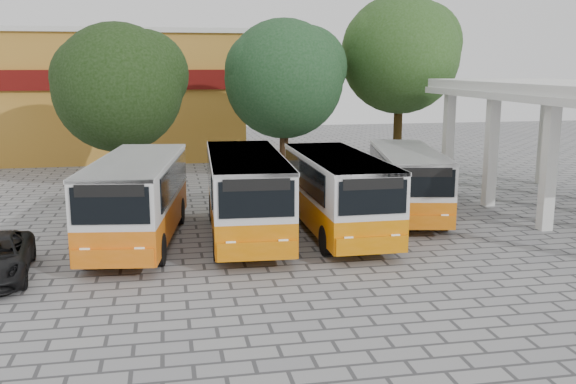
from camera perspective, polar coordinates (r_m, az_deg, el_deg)
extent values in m
plane|color=slate|center=(21.13, 6.20, -5.59)|extent=(90.00, 90.00, 0.00)
cube|color=silver|center=(33.08, 14.07, 4.67)|extent=(0.45, 0.45, 5.00)
cube|color=silver|center=(35.63, 21.86, 4.65)|extent=(0.45, 0.45, 5.00)
cube|color=#AE7726|center=(45.65, -17.26, 8.12)|extent=(20.00, 10.00, 8.00)
cube|color=#590C0A|center=(40.54, -18.14, 9.43)|extent=(20.00, 0.20, 1.20)
cube|color=silver|center=(45.64, -17.57, 13.32)|extent=(20.40, 10.40, 0.30)
cube|color=#D5610C|center=(22.80, -13.15, -2.17)|extent=(3.55, 8.43, 1.07)
cube|color=silver|center=(22.54, -13.30, 1.01)|extent=(3.55, 8.43, 1.50)
cube|color=silver|center=(22.43, -13.38, 2.74)|extent=(3.60, 8.43, 0.12)
cube|color=black|center=(22.63, -16.45, 0.93)|extent=(0.98, 6.68, 1.07)
cube|color=black|center=(22.52, -10.14, 1.17)|extent=(0.98, 6.68, 1.07)
cube|color=black|center=(18.52, -13.80, -1.16)|extent=(2.18, 0.35, 1.07)
cube|color=black|center=(18.43, -13.86, 0.14)|extent=(1.93, 0.33, 0.35)
cylinder|color=black|center=(20.42, -16.48, -5.11)|extent=(0.29, 1.02, 1.02)
cylinder|color=black|center=(20.31, -10.26, -4.91)|extent=(0.29, 1.02, 1.02)
cylinder|color=black|center=(25.54, -15.37, -1.80)|extent=(0.29, 1.02, 1.02)
cylinder|color=black|center=(25.45, -10.41, -1.62)|extent=(0.29, 1.02, 1.02)
cube|color=#CD6903|center=(22.97, -3.74, -1.76)|extent=(2.86, 8.38, 1.09)
cube|color=silver|center=(22.71, -3.78, 1.44)|extent=(2.86, 8.38, 1.52)
cube|color=silver|center=(22.60, -3.80, 3.19)|extent=(2.91, 8.38, 0.12)
cube|color=black|center=(22.59, -6.96, 1.37)|extent=(0.37, 6.82, 1.09)
cube|color=black|center=(22.89, -0.65, 1.58)|extent=(0.37, 6.82, 1.09)
cube|color=black|center=(18.66, -2.20, -0.65)|extent=(2.22, 0.15, 1.09)
cube|color=black|center=(18.58, -2.21, 0.66)|extent=(1.97, 0.15, 0.35)
cylinder|color=black|center=(20.37, -5.91, -4.71)|extent=(0.29, 1.03, 1.03)
cylinder|color=black|center=(20.67, 0.29, -4.42)|extent=(0.29, 1.03, 1.03)
cylinder|color=black|center=(25.57, -6.96, -1.44)|extent=(0.29, 1.03, 1.03)
cylinder|color=black|center=(25.81, -2.01, -1.25)|extent=(0.29, 1.03, 1.03)
cube|color=#CF6F01|center=(23.49, 4.41, -1.57)|extent=(2.40, 7.96, 1.04)
cube|color=silver|center=(23.24, 4.46, 1.44)|extent=(2.40, 7.96, 1.46)
cube|color=silver|center=(23.14, 4.48, 3.08)|extent=(2.45, 7.96, 0.12)
cube|color=black|center=(22.95, 1.53, 1.38)|extent=(0.06, 6.56, 1.04)
cube|color=black|center=(23.58, 7.31, 1.56)|extent=(0.06, 6.56, 1.04)
cube|color=black|center=(19.48, 7.54, -0.49)|extent=(2.14, 0.05, 1.04)
cube|color=black|center=(19.40, 7.57, 0.72)|extent=(1.89, 0.06, 0.34)
cylinder|color=black|center=(20.89, 3.40, -4.32)|extent=(0.28, 0.99, 0.99)
cylinder|color=black|center=(21.51, 8.97, -3.99)|extent=(0.28, 0.99, 0.99)
cylinder|color=black|center=(25.79, 0.59, -1.30)|extent=(0.28, 0.99, 0.99)
cylinder|color=black|center=(26.29, 5.19, -1.10)|extent=(0.28, 0.99, 0.99)
cube|color=#CB6208|center=(26.71, 10.52, -0.29)|extent=(3.70, 7.77, 0.98)
cube|color=silver|center=(26.50, 10.61, 2.21)|extent=(3.70, 7.77, 1.37)
cube|color=silver|center=(26.41, 10.66, 3.56)|extent=(3.75, 7.78, 0.11)
cube|color=black|center=(26.11, 8.28, 2.18)|extent=(1.29, 6.05, 0.98)
cube|color=black|center=(26.93, 12.87, 2.29)|extent=(1.29, 6.05, 0.98)
cube|color=black|center=(23.09, 13.98, 0.78)|extent=(1.98, 0.45, 0.98)
cube|color=black|center=(23.03, 14.03, 1.74)|extent=(1.75, 0.42, 0.32)
cylinder|color=black|center=(24.22, 10.33, -2.38)|extent=(0.26, 0.93, 0.93)
cylinder|color=black|center=(25.01, 14.65, -2.14)|extent=(0.26, 0.93, 0.93)
cylinder|color=black|center=(28.69, 6.86, -0.15)|extent=(0.26, 0.93, 0.93)
cylinder|color=black|center=(29.36, 10.62, 0.00)|extent=(0.26, 0.93, 0.93)
cylinder|color=#342010|center=(32.80, -14.62, 3.51)|extent=(0.41, 0.41, 3.77)
sphere|color=black|center=(32.55, -14.89, 8.96)|extent=(6.27, 6.27, 6.27)
sphere|color=black|center=(32.77, -12.69, 10.17)|extent=(4.39, 4.39, 4.39)
sphere|color=black|center=(32.43, -16.92, 9.68)|extent=(4.07, 4.07, 4.07)
cylinder|color=#412A18|center=(34.29, -0.36, 4.36)|extent=(0.47, 0.47, 3.97)
sphere|color=#143617|center=(34.05, -0.37, 10.03)|extent=(6.23, 6.23, 6.23)
sphere|color=#143617|center=(34.58, 1.61, 11.08)|extent=(4.36, 4.36, 4.36)
sphere|color=#143617|center=(33.66, -2.16, 10.80)|extent=(4.05, 4.05, 4.05)
cylinder|color=#3C2B0F|center=(37.59, 9.72, 5.42)|extent=(0.50, 0.50, 4.76)
sphere|color=#204113|center=(37.41, 9.94, 11.96)|extent=(6.67, 6.67, 6.67)
sphere|color=#204113|center=(38.19, 11.73, 12.88)|extent=(4.67, 4.67, 4.67)
sphere|color=#204113|center=(36.84, 8.34, 12.80)|extent=(4.33, 4.33, 4.33)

